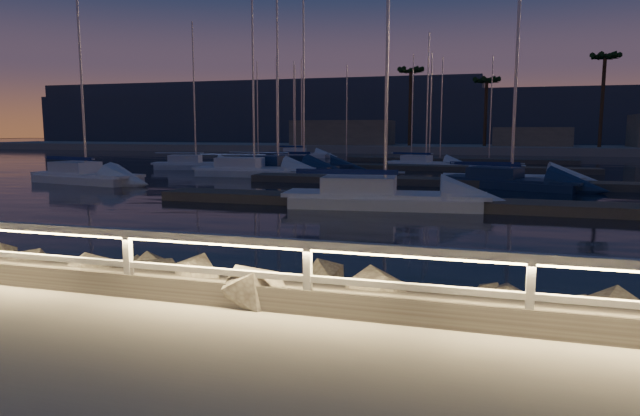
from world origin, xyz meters
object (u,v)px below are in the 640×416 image
Objects in this scene: sailboat_e at (194,164)px; sailboat_l at (507,177)px; sailboat_g at (508,180)px; sailboat_j at (275,167)px; sailboat_i at (301,166)px; sailboat_n at (424,163)px; sailboat_m at (300,154)px; sailboat_a at (84,175)px; sailboat_f at (251,169)px; guard_rail at (239,255)px; sailboat_b at (379,196)px.

sailboat_e is 24.82m from sailboat_l.
sailboat_j is (-16.07, 5.65, 0.06)m from sailboat_g.
sailboat_g reaches higher than sailboat_e.
sailboat_j is (8.09, -2.45, 0.04)m from sailboat_e.
sailboat_g reaches higher than sailboat_i.
sailboat_g is 2.32m from sailboat_l.
sailboat_n is at bearing 52.49° from sailboat_j.
sailboat_g is 36.41m from sailboat_m.
sailboat_g is 0.97× the size of sailboat_l.
sailboat_a reaches higher than sailboat_m.
sailboat_g is at bearing -93.33° from sailboat_l.
sailboat_a is 0.91× the size of sailboat_f.
sailboat_g reaches higher than guard_rail.
sailboat_g is 16.80m from sailboat_n.
sailboat_m is at bearing 98.69° from sailboat_f.
guard_rail is 39.18m from sailboat_e.
guard_rail is 3.42× the size of sailboat_g.
sailboat_a is 26.91m from sailboat_n.
sailboat_b is 1.28× the size of sailboat_m.
sailboat_f is (7.29, -4.98, 0.04)m from sailboat_e.
sailboat_f is at bearing 173.46° from sailboat_l.
sailboat_a is (-20.14, 21.09, -0.91)m from guard_rail.
guard_rail is 57.40m from sailboat_m.
sailboat_i reaches higher than sailboat_n.
sailboat_a reaches higher than guard_rail.
sailboat_i is at bearing 71.35° from sailboat_j.
sailboat_l is at bearing 81.32° from guard_rail.
sailboat_f is at bearing -168.62° from sailboat_g.
sailboat_m is (-16.90, 38.85, -0.05)m from sailboat_b.
sailboat_n reaches higher than guard_rail.
sailboat_b is at bearing -59.95° from sailboat_e.
sailboat_i is (-14.92, 8.08, 0.04)m from sailboat_g.
sailboat_n is (-6.48, 13.17, -0.01)m from sailboat_l.
sailboat_n is (9.57, 9.85, -0.08)m from sailboat_j.
guard_rail is at bearing -35.34° from sailboat_a.
sailboat_a is 1.17× the size of sailboat_n.
sailboat_j is at bearing -120.53° from sailboat_n.
sailboat_b reaches higher than sailboat_a.
sailboat_l is 1.20× the size of sailboat_m.
sailboat_f is at bearing 56.46° from sailboat_a.
sailboat_j is at bearing -132.21° from sailboat_i.
sailboat_i reaches higher than sailboat_m.
sailboat_l is (14.90, -5.76, -0.05)m from sailboat_i.
guard_rail is 41.23m from sailboat_n.
guard_rail is 3.10× the size of sailboat_b.
sailboat_e is (-18.89, 18.07, -0.03)m from sailboat_b.
sailboat_a is at bearing -147.56° from sailboat_g.
sailboat_i is at bearing 173.38° from sailboat_g.
sailboat_l reaches higher than sailboat_a.
sailboat_i is at bearing -16.26° from sailboat_e.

